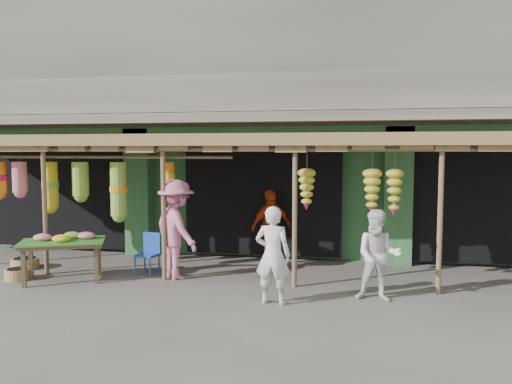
% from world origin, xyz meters
% --- Properties ---
extents(ground, '(80.00, 80.00, 0.00)m').
position_xyz_m(ground, '(0.00, 0.00, 0.00)').
color(ground, '#514C47').
rests_on(ground, ground).
extents(building, '(16.40, 6.80, 7.00)m').
position_xyz_m(building, '(-0.00, 4.87, 3.37)').
color(building, gray).
rests_on(building, ground).
extents(awning, '(14.00, 2.70, 2.79)m').
position_xyz_m(awning, '(-0.17, 0.80, 2.58)').
color(awning, brown).
rests_on(awning, ground).
extents(flower_table, '(1.75, 1.43, 0.91)m').
position_xyz_m(flower_table, '(-3.36, -0.60, 0.74)').
color(flower_table, brown).
rests_on(flower_table, ground).
extents(blue_chair, '(0.46, 0.46, 0.83)m').
position_xyz_m(blue_chair, '(-1.99, 0.22, 0.46)').
color(blue_chair, '#1845A1').
rests_on(blue_chair, ground).
extents(basket_mid, '(0.70, 0.70, 0.22)m').
position_xyz_m(basket_mid, '(-4.75, 0.16, 0.11)').
color(basket_mid, olive).
rests_on(basket_mid, ground).
extents(basket_right, '(0.55, 0.55, 0.21)m').
position_xyz_m(basket_right, '(-4.31, -0.69, 0.10)').
color(basket_right, olive).
rests_on(basket_right, ground).
extents(person_front, '(0.62, 0.44, 1.60)m').
position_xyz_m(person_front, '(0.77, -1.27, 0.80)').
color(person_front, silver).
rests_on(person_front, ground).
extents(person_right, '(0.77, 0.62, 1.52)m').
position_xyz_m(person_right, '(2.45, -0.78, 0.76)').
color(person_right, silver).
rests_on(person_right, ground).
extents(person_vendor, '(0.99, 0.92, 1.64)m').
position_xyz_m(person_vendor, '(0.29, 1.53, 0.82)').
color(person_vendor, '#C93E12').
rests_on(person_vendor, ground).
extents(person_shopper, '(1.41, 1.36, 1.93)m').
position_xyz_m(person_shopper, '(-1.33, -0.00, 0.96)').
color(person_shopper, '#CD6C8E').
rests_on(person_shopper, ground).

